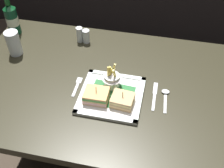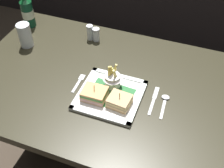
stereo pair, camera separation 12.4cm
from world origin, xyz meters
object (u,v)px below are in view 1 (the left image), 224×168
Objects in this scene: beer_bottle at (12,19)px; salt_shaker at (80,35)px; sandwich_half_right at (122,100)px; dining_table at (113,97)px; water_glass at (14,44)px; knife at (155,95)px; square_plate at (111,95)px; fries_cup at (112,78)px; spoon at (165,95)px; fork at (77,85)px; sandwich_half_left at (96,96)px; pepper_shaker at (86,37)px.

salt_shaker is (0.38, -0.00, -0.05)m from beer_bottle.
beer_bottle reaches higher than sandwich_half_right.
beer_bottle is (-0.62, 0.29, 0.18)m from dining_table.
beer_bottle is 1.87× the size of water_glass.
beer_bottle reaches higher than knife.
square_plate is 2.39× the size of fries_cup.
spoon reaches higher than dining_table.
fork is 1.44× the size of salt_shaker.
fries_cup is (-0.01, 0.06, 0.05)m from square_plate.
knife is at bearing 19.91° from sandwich_half_left.
salt_shaker reaches higher than square_plate.
dining_table is at bearing 172.56° from knife.
fork is (-0.16, -0.03, -0.05)m from fries_cup.
beer_bottle is 0.42m from pepper_shaker.
knife is 1.99× the size of salt_shaker.
sandwich_half_right is 0.16m from knife.
water_glass is 1.05× the size of fork.
water_glass is at bearing -62.98° from beer_bottle.
water_glass is at bearing -152.88° from pepper_shaker.
dining_table is at bearing 97.53° from square_plate.
spoon is at bearing -4.37° from dining_table.
dining_table is 8.18× the size of knife.
sandwich_half_left is 0.13m from fork.
water_glass is (0.09, -0.17, -0.03)m from beer_bottle.
fries_cup is at bearing 9.27° from fork.
salt_shaker reaches higher than fork.
fries_cup reaches higher than spoon.
spoon is (0.23, 0.06, -0.00)m from square_plate.
water_glass reaches higher than fork.
fries_cup is 0.47× the size of beer_bottle.
water_glass reaches higher than square_plate.
sandwich_half_left reaches higher than pepper_shaker.
sandwich_half_right is 0.24m from fork.
dining_table is at bearing -49.90° from salt_shaker.
fries_cup is at bearing -51.50° from salt_shaker.
fork is at bearing -75.55° from salt_shaker.
fries_cup is at bearing -91.35° from dining_table.
salt_shaker is (-0.08, 0.33, 0.04)m from fork.
beer_bottle is 1.42× the size of knife.
sandwich_half_right reaches higher than square_plate.
water_glass is 0.79m from spoon.
dining_table is at bearing 175.63° from spoon.
pepper_shaker is at bearing 120.85° from square_plate.
salt_shaker is (-0.48, 0.30, 0.03)m from spoon.
sandwich_half_left is at bearing -145.49° from square_plate.
knife is 0.54m from salt_shaker.
pepper_shaker is (-0.16, 0.40, -0.00)m from sandwich_half_left.
sandwich_half_right reaches higher than spoon.
fries_cup is 1.34× the size of salt_shaker.
sandwich_half_right is 0.64m from water_glass.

